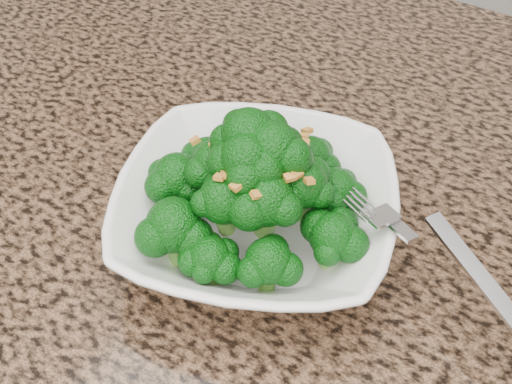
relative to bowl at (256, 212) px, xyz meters
The scene contains 5 objects.
granite_counter 0.12m from the bowl, 157.79° to the right, with size 1.64×1.04×0.03m, color brown.
bowl is the anchor object (origin of this frame).
broccoli_pile 0.06m from the bowl, ahead, with size 0.20×0.20×0.07m, color #084E0B, non-canonical shape.
garlic_topping 0.11m from the bowl, ahead, with size 0.12×0.12×0.01m, color gold, non-canonical shape.
fork 0.13m from the bowl, ahead, with size 0.18×0.03×0.01m, color silver, non-canonical shape.
Camera 1 is at (0.30, 0.04, 1.30)m, focal length 45.00 mm.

